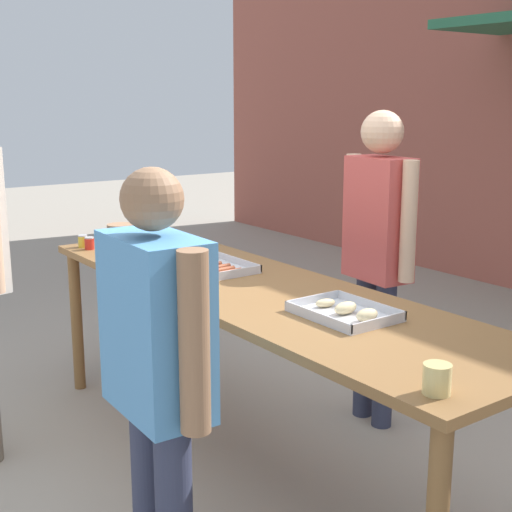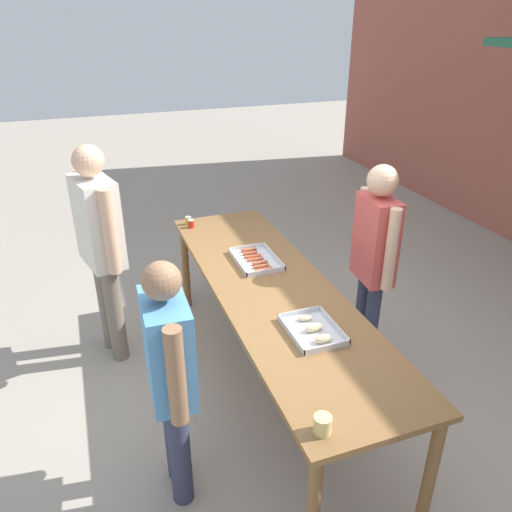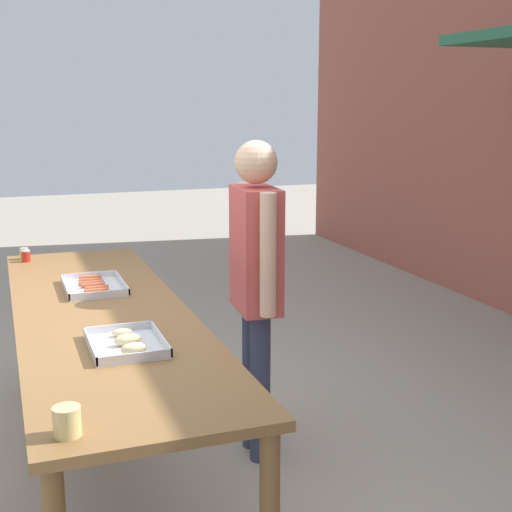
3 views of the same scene
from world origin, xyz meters
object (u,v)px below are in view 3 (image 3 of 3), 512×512
(food_tray_buns, at_px, (127,344))
(beer_cup, at_px, (67,421))
(condiment_jar_ketchup, at_px, (26,256))
(person_server_behind_table, at_px, (256,270))
(food_tray_sausages, at_px, (94,287))
(condiment_jar_mustard, at_px, (24,254))

(food_tray_buns, distance_m, beer_cup, 0.80)
(condiment_jar_ketchup, bearing_deg, person_server_behind_table, 41.49)
(food_tray_buns, bearing_deg, food_tray_sausages, -179.80)
(food_tray_sausages, xyz_separation_m, beer_cup, (1.77, -0.31, 0.03))
(food_tray_buns, height_order, condiment_jar_ketchup, condiment_jar_ketchup)
(food_tray_buns, bearing_deg, condiment_jar_ketchup, -170.21)
(food_tray_sausages, bearing_deg, beer_cup, -9.98)
(food_tray_buns, relative_size, beer_cup, 4.28)
(condiment_jar_mustard, bearing_deg, condiment_jar_ketchup, 4.54)
(food_tray_sausages, relative_size, person_server_behind_table, 0.27)
(food_tray_buns, xyz_separation_m, beer_cup, (0.74, -0.31, 0.03))
(condiment_jar_ketchup, bearing_deg, food_tray_buns, 9.79)
(condiment_jar_mustard, bearing_deg, person_server_behind_table, 39.87)
(food_tray_sausages, height_order, food_tray_buns, food_tray_buns)
(food_tray_sausages, xyz_separation_m, person_server_behind_table, (0.42, 0.80, 0.12))
(condiment_jar_mustard, height_order, person_server_behind_table, person_server_behind_table)
(condiment_jar_ketchup, bearing_deg, food_tray_sausages, 20.70)
(food_tray_sausages, xyz_separation_m, condiment_jar_mustard, (-0.93, -0.33, 0.02))
(condiment_jar_mustard, distance_m, condiment_jar_ketchup, 0.08)
(condiment_jar_mustard, relative_size, person_server_behind_table, 0.04)
(food_tray_sausages, distance_m, condiment_jar_mustard, 0.99)
(condiment_jar_ketchup, distance_m, person_server_behind_table, 1.69)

